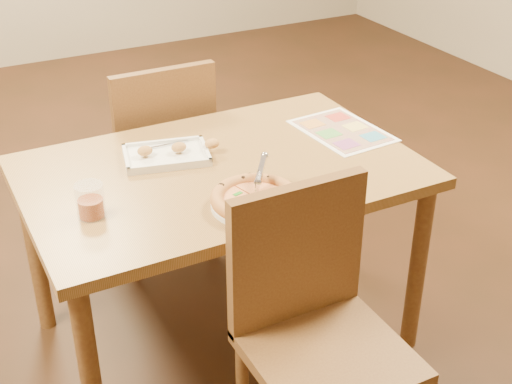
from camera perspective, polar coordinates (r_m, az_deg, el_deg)
name	(u,v)px	position (r m, az deg, el deg)	size (l,w,h in m)	color
dining_table	(221,189)	(2.42, -2.83, 0.24)	(1.30, 0.85, 0.72)	olive
chair_near	(312,304)	(2.02, 4.51, -8.89)	(0.42, 0.42, 0.47)	brown
chair_far	(159,140)	(2.95, -7.73, 4.14)	(0.42, 0.42, 0.47)	brown
plate	(256,204)	(2.15, 0.00, -0.99)	(0.27, 0.27, 0.01)	white
pizza	(256,199)	(2.14, -0.02, -0.52)	(0.28, 0.28, 0.04)	#BF7641
pizza_cutter	(260,173)	(2.17, 0.34, 1.52)	(0.10, 0.12, 0.08)	silver
appetizer_tray	(169,155)	(2.45, -6.98, 2.99)	(0.34, 0.25, 0.05)	silver
glass_tumbler	(90,203)	(2.14, -13.11, -0.84)	(0.08, 0.08, 0.11)	maroon
menu	(342,131)	(2.66, 6.91, 4.90)	(0.26, 0.36, 0.01)	white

